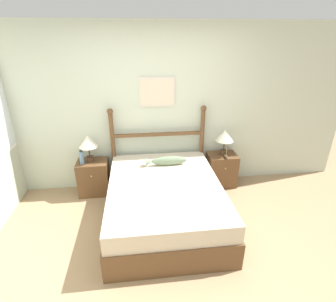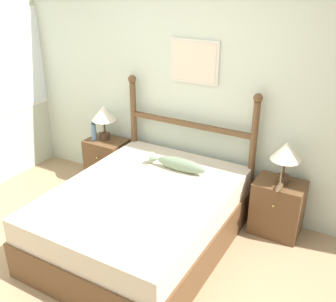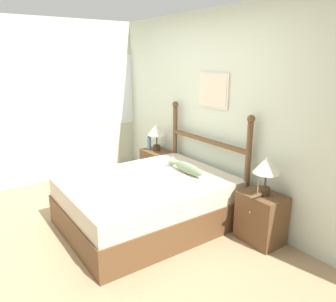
{
  "view_description": "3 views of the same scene",
  "coord_description": "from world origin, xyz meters",
  "px_view_note": "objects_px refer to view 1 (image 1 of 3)",
  "views": [
    {
      "loc": [
        -0.24,
        -2.24,
        2.36
      ],
      "look_at": [
        0.16,
        1.05,
        0.87
      ],
      "focal_mm": 28.0,
      "sensor_mm": 36.0,
      "label": 1
    },
    {
      "loc": [
        1.8,
        -1.87,
        2.38
      ],
      "look_at": [
        0.17,
        0.99,
        0.88
      ],
      "focal_mm": 42.0,
      "sensor_mm": 36.0,
      "label": 2
    },
    {
      "loc": [
        3.18,
        -1.19,
        1.97
      ],
      "look_at": [
        -0.02,
        1.05,
        0.84
      ],
      "focal_mm": 35.0,
      "sensor_mm": 36.0,
      "label": 3
    }
  ],
  "objects_px": {
    "table_lamp_right": "(225,137)",
    "bottle": "(82,157)",
    "nightstand_left": "(94,177)",
    "table_lamp_left": "(88,142)",
    "model_boat": "(226,156)",
    "fish_pillow": "(166,161)",
    "bed": "(165,202)",
    "nightstand_right": "(221,170)"
  },
  "relations": [
    {
      "from": "nightstand_left",
      "to": "nightstand_right",
      "type": "relative_size",
      "value": 1.0
    },
    {
      "from": "nightstand_left",
      "to": "bottle",
      "type": "bearing_deg",
      "value": -158.21
    },
    {
      "from": "model_boat",
      "to": "fish_pillow",
      "type": "height_order",
      "value": "model_boat"
    },
    {
      "from": "table_lamp_left",
      "to": "table_lamp_right",
      "type": "relative_size",
      "value": 1.0
    },
    {
      "from": "table_lamp_left",
      "to": "model_boat",
      "type": "bearing_deg",
      "value": -3.56
    },
    {
      "from": "bottle",
      "to": "table_lamp_right",
      "type": "bearing_deg",
      "value": 1.56
    },
    {
      "from": "model_boat",
      "to": "table_lamp_left",
      "type": "bearing_deg",
      "value": 176.44
    },
    {
      "from": "nightstand_left",
      "to": "bottle",
      "type": "height_order",
      "value": "bottle"
    },
    {
      "from": "nightstand_right",
      "to": "table_lamp_left",
      "type": "bearing_deg",
      "value": 179.44
    },
    {
      "from": "table_lamp_right",
      "to": "nightstand_right",
      "type": "bearing_deg",
      "value": -142.7
    },
    {
      "from": "bottle",
      "to": "model_boat",
      "type": "relative_size",
      "value": 0.97
    },
    {
      "from": "nightstand_left",
      "to": "model_boat",
      "type": "relative_size",
      "value": 2.29
    },
    {
      "from": "bed",
      "to": "table_lamp_left",
      "type": "bearing_deg",
      "value": 142.06
    },
    {
      "from": "bed",
      "to": "model_boat",
      "type": "distance_m",
      "value": 1.3
    },
    {
      "from": "bed",
      "to": "nightstand_right",
      "type": "distance_m",
      "value": 1.32
    },
    {
      "from": "table_lamp_right",
      "to": "bottle",
      "type": "xyz_separation_m",
      "value": [
        -2.23,
        -0.06,
        -0.21
      ]
    },
    {
      "from": "table_lamp_left",
      "to": "bottle",
      "type": "xyz_separation_m",
      "value": [
        -0.11,
        -0.07,
        -0.21
      ]
    },
    {
      "from": "nightstand_right",
      "to": "fish_pillow",
      "type": "distance_m",
      "value": 1.07
    },
    {
      "from": "nightstand_left",
      "to": "nightstand_right",
      "type": "xyz_separation_m",
      "value": [
        2.09,
        0.0,
        0.0
      ]
    },
    {
      "from": "nightstand_left",
      "to": "fish_pillow",
      "type": "relative_size",
      "value": 0.91
    },
    {
      "from": "nightstand_left",
      "to": "model_boat",
      "type": "xyz_separation_m",
      "value": [
        2.1,
        -0.11,
        0.3
      ]
    },
    {
      "from": "nightstand_right",
      "to": "fish_pillow",
      "type": "bearing_deg",
      "value": -162.95
    },
    {
      "from": "bed",
      "to": "table_lamp_right",
      "type": "relative_size",
      "value": 4.53
    },
    {
      "from": "nightstand_right",
      "to": "table_lamp_right",
      "type": "relative_size",
      "value": 1.31
    },
    {
      "from": "nightstand_right",
      "to": "table_lamp_left",
      "type": "height_order",
      "value": "table_lamp_left"
    },
    {
      "from": "table_lamp_left",
      "to": "table_lamp_right",
      "type": "bearing_deg",
      "value": -0.34
    },
    {
      "from": "table_lamp_right",
      "to": "model_boat",
      "type": "xyz_separation_m",
      "value": [
        0.01,
        -0.12,
        -0.29
      ]
    },
    {
      "from": "nightstand_left",
      "to": "fish_pillow",
      "type": "bearing_deg",
      "value": -14.71
    },
    {
      "from": "nightstand_right",
      "to": "table_lamp_right",
      "type": "bearing_deg",
      "value": 37.3
    },
    {
      "from": "table_lamp_left",
      "to": "fish_pillow",
      "type": "height_order",
      "value": "table_lamp_left"
    },
    {
      "from": "nightstand_right",
      "to": "table_lamp_left",
      "type": "xyz_separation_m",
      "value": [
        -2.11,
        0.02,
        0.59
      ]
    },
    {
      "from": "nightstand_left",
      "to": "fish_pillow",
      "type": "distance_m",
      "value": 1.22
    },
    {
      "from": "table_lamp_right",
      "to": "bottle",
      "type": "height_order",
      "value": "table_lamp_right"
    },
    {
      "from": "model_boat",
      "to": "bed",
      "type": "bearing_deg",
      "value": -146.59
    },
    {
      "from": "nightstand_left",
      "to": "fish_pillow",
      "type": "height_order",
      "value": "fish_pillow"
    },
    {
      "from": "model_boat",
      "to": "table_lamp_right",
      "type": "bearing_deg",
      "value": 92.65
    },
    {
      "from": "bed",
      "to": "table_lamp_right",
      "type": "distance_m",
      "value": 1.46
    },
    {
      "from": "bottle",
      "to": "model_boat",
      "type": "distance_m",
      "value": 2.24
    },
    {
      "from": "bed",
      "to": "fish_pillow",
      "type": "height_order",
      "value": "fish_pillow"
    },
    {
      "from": "bottle",
      "to": "nightstand_right",
      "type": "bearing_deg",
      "value": 1.36
    },
    {
      "from": "nightstand_left",
      "to": "nightstand_right",
      "type": "bearing_deg",
      "value": 0.0
    },
    {
      "from": "nightstand_left",
      "to": "table_lamp_left",
      "type": "xyz_separation_m",
      "value": [
        -0.02,
        0.02,
        0.59
      ]
    }
  ]
}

